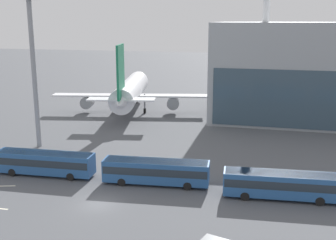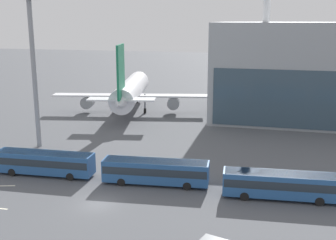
# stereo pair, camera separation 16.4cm
# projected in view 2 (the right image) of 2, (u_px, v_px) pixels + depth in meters

# --- Properties ---
(ground_plane) EXTENTS (440.00, 440.00, 0.00)m
(ground_plane) POSITION_uv_depth(u_px,v_px,m) (98.00, 204.00, 46.15)
(ground_plane) COLOR #515459
(airliner_at_gate_near) EXTENTS (33.16, 33.23, 15.33)m
(airliner_at_gate_near) POSITION_uv_depth(u_px,v_px,m) (131.00, 91.00, 90.66)
(airliner_at_gate_near) COLOR white
(airliner_at_gate_near) RESTS_ON ground_plane
(shuttle_bus_1) EXTENTS (13.07, 3.30, 3.03)m
(shuttle_bus_1) POSITION_uv_depth(u_px,v_px,m) (45.00, 162.00, 54.42)
(shuttle_bus_1) COLOR #285693
(shuttle_bus_1) RESTS_ON ground_plane
(shuttle_bus_2) EXTENTS (13.14, 3.81, 3.03)m
(shuttle_bus_2) POSITION_uv_depth(u_px,v_px,m) (156.00, 170.00, 51.28)
(shuttle_bus_2) COLOR #285693
(shuttle_bus_2) RESTS_ON ground_plane
(shuttle_bus_3) EXTENTS (13.12, 3.66, 3.03)m
(shuttle_bus_3) POSITION_uv_depth(u_px,v_px,m) (281.00, 184.00, 47.12)
(shuttle_bus_3) COLOR #285693
(shuttle_bus_3) RESTS_ON ground_plane
(floodlight_mast) EXTENTS (2.30, 2.30, 23.16)m
(floodlight_mast) POSITION_uv_depth(u_px,v_px,m) (33.00, 61.00, 64.04)
(floodlight_mast) COLOR gray
(floodlight_mast) RESTS_ON ground_plane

